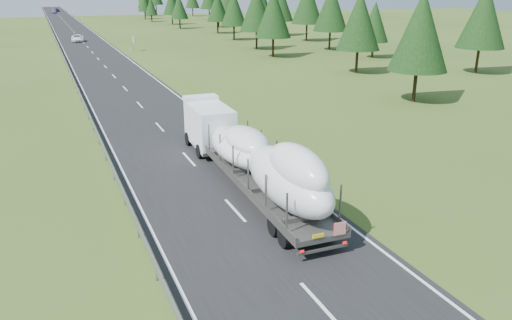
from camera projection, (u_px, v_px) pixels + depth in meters
name	position (u px, v px, depth m)	size (l,w,h in m)	color
ground	(320.00, 304.00, 18.76)	(400.00, 400.00, 0.00)	#354B19
road_surface	(83.00, 42.00, 105.61)	(10.00, 400.00, 0.02)	black
guardrail	(56.00, 40.00, 103.40)	(0.10, 400.00, 0.76)	slate
marker_posts	(89.00, 22.00, 155.59)	(0.13, 350.08, 1.00)	silver
highway_sign	(133.00, 41.00, 90.30)	(0.08, 0.90, 2.60)	slate
tree_line_right	(259.00, 5.00, 115.75)	(28.53, 284.66, 12.54)	black
boat_truck	(252.00, 153.00, 28.70)	(3.17, 19.47, 4.34)	white
distant_van	(78.00, 38.00, 106.01)	(2.45, 5.30, 1.47)	white
distant_car_dark	(57.00, 10.00, 227.15)	(1.80, 4.48, 1.53)	black
distant_car_blue	(54.00, 12.00, 213.73)	(1.58, 4.54, 1.49)	#1B1B4C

